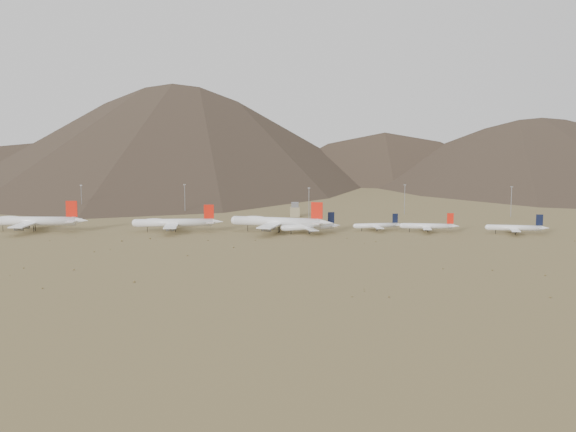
{
  "coord_description": "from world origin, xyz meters",
  "views": [
    {
      "loc": [
        39.47,
        -478.72,
        72.82
      ],
      "look_at": [
        26.44,
        30.0,
        11.37
      ],
      "focal_mm": 45.0,
      "sensor_mm": 36.0,
      "label": 1
    }
  ],
  "objects_px": {
    "widebody_west": "(33,221)",
    "narrowbody_a": "(310,227)",
    "widebody_centre": "(174,223)",
    "control_tower": "(295,210)",
    "widebody_east": "(278,222)",
    "narrowbody_b": "(377,225)"
  },
  "relations": [
    {
      "from": "widebody_east",
      "to": "control_tower",
      "type": "relative_size",
      "value": 6.15
    },
    {
      "from": "widebody_east",
      "to": "narrowbody_a",
      "type": "bearing_deg",
      "value": 1.95
    },
    {
      "from": "narrowbody_a",
      "to": "control_tower",
      "type": "relative_size",
      "value": 3.54
    },
    {
      "from": "widebody_centre",
      "to": "narrowbody_b",
      "type": "bearing_deg",
      "value": -2.31
    },
    {
      "from": "widebody_centre",
      "to": "widebody_east",
      "type": "xyz_separation_m",
      "value": [
        73.68,
        -1.78,
        1.07
      ]
    },
    {
      "from": "widebody_east",
      "to": "narrowbody_a",
      "type": "xyz_separation_m",
      "value": [
        22.89,
        -4.9,
        -2.97
      ]
    },
    {
      "from": "narrowbody_a",
      "to": "control_tower",
      "type": "xyz_separation_m",
      "value": [
        -12.03,
        98.53,
        0.57
      ]
    },
    {
      "from": "widebody_west",
      "to": "widebody_centre",
      "type": "xyz_separation_m",
      "value": [
        101.36,
        1.08,
        -0.98
      ]
    },
    {
      "from": "widebody_west",
      "to": "narrowbody_b",
      "type": "relative_size",
      "value": 2.02
    },
    {
      "from": "widebody_centre",
      "to": "widebody_east",
      "type": "relative_size",
      "value": 0.88
    },
    {
      "from": "widebody_east",
      "to": "narrowbody_b",
      "type": "xyz_separation_m",
      "value": [
        71.44,
        9.75,
        -3.72
      ]
    },
    {
      "from": "narrowbody_b",
      "to": "widebody_east",
      "type": "bearing_deg",
      "value": 175.56
    },
    {
      "from": "widebody_east",
      "to": "control_tower",
      "type": "xyz_separation_m",
      "value": [
        10.86,
        93.63,
        -2.4
      ]
    },
    {
      "from": "widebody_centre",
      "to": "control_tower",
      "type": "distance_m",
      "value": 124.84
    },
    {
      "from": "widebody_west",
      "to": "narrowbody_a",
      "type": "height_order",
      "value": "widebody_west"
    },
    {
      "from": "widebody_west",
      "to": "narrowbody_b",
      "type": "height_order",
      "value": "widebody_west"
    },
    {
      "from": "widebody_west",
      "to": "narrowbody_a",
      "type": "distance_m",
      "value": 198.03
    },
    {
      "from": "widebody_centre",
      "to": "narrowbody_b",
      "type": "xyz_separation_m",
      "value": [
        145.12,
        7.97,
        -2.65
      ]
    },
    {
      "from": "narrowbody_b",
      "to": "control_tower",
      "type": "xyz_separation_m",
      "value": [
        -60.58,
        83.88,
        1.33
      ]
    },
    {
      "from": "control_tower",
      "to": "narrowbody_b",
      "type": "bearing_deg",
      "value": -54.16
    },
    {
      "from": "widebody_centre",
      "to": "widebody_east",
      "type": "height_order",
      "value": "widebody_east"
    },
    {
      "from": "widebody_centre",
      "to": "widebody_west",
      "type": "bearing_deg",
      "value": 175.15
    }
  ]
}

